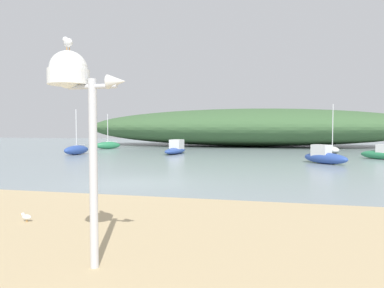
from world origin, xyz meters
The scene contains 11 objects.
ground_plane centered at (0.00, 0.00, 0.00)m, with size 120.00×120.00×0.00m, color gray.
distant_hill centered at (2.33, 31.86, 2.38)m, with size 43.37×14.24×4.76m, color #3D6038.
mast_structure centered at (2.61, -8.75, 2.86)m, with size 1.19×0.60×3.17m.
seagull_on_radar centered at (2.51, -8.74, 3.50)m, with size 0.28×0.23×0.22m.
motorboat_inner_mooring centered at (-2.87, 16.24, 0.44)m, with size 1.56×4.04×1.26m.
sailboat_near_shore centered at (-12.12, 21.69, 0.41)m, with size 2.60×2.54×3.81m.
sailboat_west_reach centered at (10.89, 20.94, 0.31)m, with size 1.16×3.52×4.49m.
motorboat_far_right centered at (8.69, 10.05, 0.46)m, with size 2.88×2.80×1.20m.
motorboat_off_point centered at (13.18, 14.30, 0.42)m, with size 2.71×2.46×1.09m.
sailboat_centre_water centered at (-10.92, 13.45, 0.41)m, with size 1.32×3.02×3.89m.
seagull_near_waterline centered at (0.21, -6.82, 0.32)m, with size 0.28×0.11×0.20m.
Camera 1 is at (5.42, -13.32, 2.24)m, focal length 32.54 mm.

